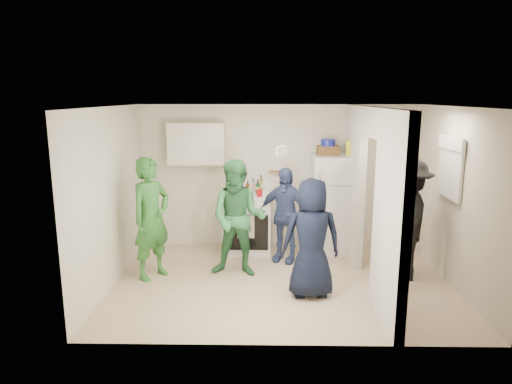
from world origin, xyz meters
TOP-DOWN VIEW (x-y plane):
  - floor at (0.00, 0.00)m, footprint 4.80×4.80m
  - wall_back at (0.00, 1.70)m, footprint 4.80×0.00m
  - wall_front at (0.00, -1.70)m, footprint 4.80×0.00m
  - wall_left at (-2.40, 0.00)m, footprint 0.00×3.40m
  - wall_right at (2.40, 0.00)m, footprint 0.00×3.40m
  - ceiling at (0.00, 0.00)m, footprint 4.80×4.80m
  - partition_pier_back at (1.20, 1.10)m, footprint 0.12×1.20m
  - partition_pier_front at (1.20, -1.10)m, footprint 0.12×1.20m
  - partition_header at (1.20, 0.00)m, footprint 0.12×1.00m
  - stove at (-0.55, 1.37)m, footprint 0.85×0.71m
  - upper_cabinet at (-1.40, 1.52)m, footprint 0.95×0.34m
  - fridge at (0.90, 1.34)m, footprint 0.69×0.67m
  - wicker_basket at (0.80, 1.39)m, footprint 0.35×0.25m
  - blue_bowl at (0.80, 1.39)m, footprint 0.24×0.24m
  - yellow_cup_stack_top at (1.12, 1.24)m, footprint 0.09×0.09m
  - wall_clock at (0.05, 1.68)m, footprint 0.22×0.02m
  - spice_shelf at (0.00, 1.65)m, footprint 0.35×0.08m
  - nook_window at (2.38, 0.20)m, footprint 0.03×0.70m
  - nook_window_frame at (2.36, 0.20)m, footprint 0.04×0.76m
  - nook_valance at (2.34, 0.20)m, footprint 0.04×0.82m
  - yellow_cup_stack_stove at (-0.67, 1.15)m, footprint 0.09×0.09m
  - red_cup at (-0.33, 1.17)m, footprint 0.09×0.09m
  - person_green_left at (-1.90, 0.18)m, footprint 0.73×0.78m
  - person_green_center at (-0.64, 0.30)m, footprint 0.92×0.76m
  - person_denim at (0.07, 0.89)m, footprint 0.98×0.70m
  - person_navy at (0.37, -0.42)m, footprint 0.83×0.59m
  - person_nook at (1.81, 0.22)m, footprint 0.94×1.29m
  - bottle_a at (-0.83, 1.49)m, footprint 0.07×0.07m
  - bottle_b at (-0.73, 1.31)m, footprint 0.07×0.07m
  - bottle_c at (-0.65, 1.51)m, footprint 0.07×0.07m
  - bottle_d at (-0.53, 1.31)m, footprint 0.06×0.06m
  - bottle_e at (-0.45, 1.56)m, footprint 0.06×0.06m
  - bottle_f at (-0.36, 1.38)m, footprint 0.08×0.08m
  - bottle_g at (-0.31, 1.52)m, footprint 0.07×0.07m
  - bottle_h at (-0.84, 1.24)m, footprint 0.07×0.07m

SIDE VIEW (x-z plane):
  - floor at x=0.00m, z-range 0.00..0.00m
  - stove at x=-0.55m, z-range 0.00..1.01m
  - person_denim at x=0.07m, z-range 0.00..1.54m
  - person_navy at x=0.37m, z-range 0.00..1.61m
  - fridge at x=0.90m, z-range 0.00..1.68m
  - person_green_center at x=-0.64m, z-range 0.00..1.74m
  - person_nook at x=1.81m, z-range 0.00..1.79m
  - person_green_left at x=-1.90m, z-range 0.00..1.79m
  - red_cup at x=-0.33m, z-range 1.01..1.13m
  - bottle_f at x=-0.36m, z-range 1.01..1.25m
  - bottle_e at x=-0.45m, z-range 1.01..1.25m
  - bottle_d at x=-0.53m, z-range 1.01..1.25m
  - yellow_cup_stack_stove at x=-0.67m, z-range 1.01..1.26m
  - bottle_a at x=-0.83m, z-range 1.01..1.28m
  - bottle_b at x=-0.73m, z-range 1.01..1.28m
  - bottle_h at x=-0.84m, z-range 1.01..1.31m
  - bottle_g at x=-0.31m, z-range 1.01..1.31m
  - bottle_c at x=-0.65m, z-range 1.01..1.32m
  - wall_back at x=0.00m, z-range -1.15..3.65m
  - wall_front at x=0.00m, z-range -1.15..3.65m
  - wall_left at x=-2.40m, z-range -0.45..2.95m
  - wall_right at x=2.40m, z-range -0.45..2.95m
  - partition_pier_back at x=1.20m, z-range 0.00..2.50m
  - partition_pier_front at x=1.20m, z-range 0.00..2.50m
  - spice_shelf at x=0.00m, z-range 1.34..1.36m
  - nook_window at x=2.38m, z-range 1.25..2.05m
  - nook_window_frame at x=2.36m, z-range 1.22..2.08m
  - wall_clock at x=0.05m, z-range 1.59..1.81m
  - wicker_basket at x=0.80m, z-range 1.68..1.83m
  - yellow_cup_stack_top at x=1.12m, z-range 1.68..1.93m
  - upper_cabinet at x=-1.40m, z-range 1.50..2.20m
  - blue_bowl at x=0.80m, z-range 1.83..1.94m
  - nook_valance at x=2.34m, z-range 1.91..2.09m
  - partition_header at x=1.20m, z-range 2.10..2.50m
  - ceiling at x=0.00m, z-range 2.50..2.50m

